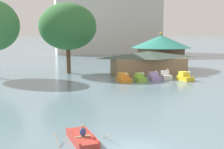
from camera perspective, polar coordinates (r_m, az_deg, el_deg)
The scene contains 10 objects.
rowboat_with_rower at distance 19.68m, azimuth -6.05°, elevation -12.60°, with size 3.61×3.72×1.53m.
pedal_boat_orange at distance 43.47m, azimuth 2.36°, elevation -0.75°, with size 1.82×3.02×1.49m.
pedal_boat_lime at distance 44.00m, azimuth 5.66°, elevation -0.68°, with size 1.50×2.37×1.59m.
pedal_boat_lavender at distance 45.72m, azimuth 8.39°, elevation -0.42°, with size 1.66×2.76×1.62m.
pedal_boat_white at distance 46.72m, azimuth 10.61°, elevation -0.23°, with size 1.60×2.81×1.77m.
pedal_boat_yellow at distance 46.03m, azimuth 14.43°, elevation -0.47°, with size 1.92×2.90×1.65m.
boathouse at distance 51.31m, azimuth 7.34°, elevation 2.45°, with size 13.87×6.05×4.22m.
green_roof_pavilion at distance 60.42m, azimuth 9.81°, elevation 4.85°, with size 12.41×12.41×7.68m.
shoreline_tree_mid at distance 52.94m, azimuth -8.88°, elevation 9.49°, with size 10.48×10.48×12.84m.
background_building_block at distance 109.79m, azimuth -0.94°, elevation 11.67°, with size 39.67×16.14×28.02m.
Camera 1 is at (-5.42, -15.79, 7.20)m, focal length 45.48 mm.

